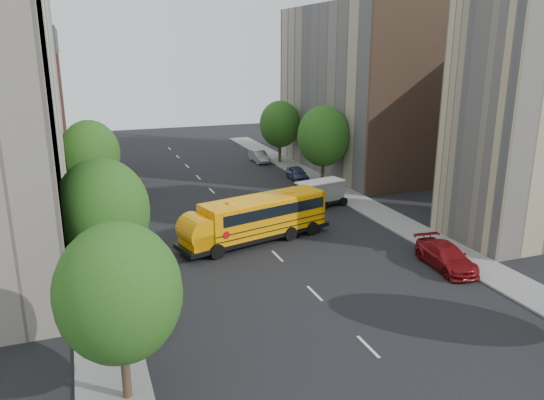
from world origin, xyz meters
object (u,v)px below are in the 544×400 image
school_bus (254,218)px  street_tree_2 (90,154)px  street_tree_5 (280,124)px  parked_car_4 (297,174)px  parked_car_5 (259,156)px  parked_car_2 (108,172)px  parked_car_3 (446,256)px  street_tree_4 (324,136)px  parked_car_0 (144,310)px  parked_car_1 (130,224)px  street_tree_0 (119,293)px  safari_truck (316,194)px  street_tree_1 (103,211)px

school_bus → street_tree_2: bearing=114.1°
street_tree_5 → parked_car_4: size_ratio=1.83×
parked_car_5 → parked_car_2: bearing=-173.5°
parked_car_3 → street_tree_4: bearing=91.4°
parked_car_0 → parked_car_1: parked_car_0 is taller
street_tree_2 → street_tree_4: (22.00, 0.00, 0.25)m
street_tree_4 → street_tree_2: bearing=180.0°
parked_car_0 → parked_car_1: bearing=-97.1°
street_tree_0 → street_tree_4: (22.00, 28.00, 0.43)m
parked_car_4 → safari_truck: bearing=-98.7°
street_tree_0 → parked_car_1: 20.71m
school_bus → parked_car_1: (-8.22, 5.08, -1.16)m
street_tree_0 → parked_car_2: bearing=87.3°
street_tree_0 → parked_car_0: bearing=76.6°
street_tree_0 → street_tree_2: bearing=90.0°
parked_car_2 → parked_car_4: 20.40m
street_tree_5 → school_bus: bearing=-115.0°
parked_car_1 → parked_car_4: 21.42m
parked_car_0 → street_tree_0: bearing=72.7°
street_tree_4 → school_bus: 17.61m
parked_car_0 → street_tree_1: bearing=-75.2°
school_bus → parked_car_2: 25.56m
school_bus → parked_car_0: bearing=-149.2°
parked_car_4 → school_bus: bearing=-117.4°
street_tree_1 → parked_car_2: street_tree_1 is taller
street_tree_0 → street_tree_4: bearing=51.8°
street_tree_4 → parked_car_5: bearing=99.4°
parked_car_4 → street_tree_4: bearing=-61.2°
safari_truck → parked_car_4: 10.00m
street_tree_4 → safari_truck: street_tree_4 is taller
street_tree_1 → parked_car_0: bearing=-71.2°
street_tree_2 → parked_car_5: size_ratio=1.79×
street_tree_5 → parked_car_3: 33.78m
street_tree_1 → safari_truck: (18.24, 11.48, -3.73)m
street_tree_2 → parked_car_1: 9.09m
school_bus → safari_truck: 10.09m
street_tree_1 → parked_car_4: size_ratio=1.93×
street_tree_2 → parked_car_4: size_ratio=1.88×
street_tree_0 → school_bus: size_ratio=0.62×
street_tree_1 → street_tree_2: (0.00, 18.00, -0.12)m
street_tree_1 → school_bus: bearing=26.2°
parked_car_2 → school_bus: bearing=114.5°
parked_car_2 → parked_car_1: bearing=95.9°
parked_car_2 → parked_car_5: size_ratio=1.09×
street_tree_5 → parked_car_4: bearing=-99.0°
safari_truck → parked_car_2: (-16.41, 17.70, -0.57)m
safari_truck → parked_car_3: 15.15m
street_tree_4 → parked_car_4: (-1.40, 3.18, -4.38)m
parked_car_1 → parked_car_5: parked_car_5 is taller
parked_car_0 → parked_car_3: bearing=177.9°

